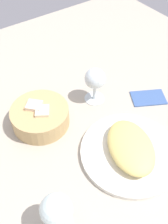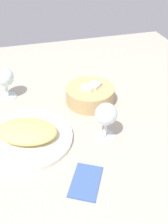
% 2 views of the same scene
% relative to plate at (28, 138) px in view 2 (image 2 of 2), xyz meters
% --- Properties ---
extents(ground_plane, '(1.40, 1.40, 0.02)m').
position_rel_plate_xyz_m(ground_plane, '(0.12, 0.04, -0.02)').
color(ground_plane, '#AFA594').
extents(plate, '(0.27, 0.27, 0.01)m').
position_rel_plate_xyz_m(plate, '(0.00, 0.00, 0.00)').
color(plate, white).
rests_on(plate, ground_plane).
extents(omelette, '(0.21, 0.18, 0.04)m').
position_rel_plate_xyz_m(omelette, '(-0.00, 0.00, 0.03)').
color(omelette, '#DFC66B').
rests_on(omelette, plate).
extents(lettuce_garnish, '(0.04, 0.04, 0.01)m').
position_rel_plate_xyz_m(lettuce_garnish, '(0.06, 0.00, 0.01)').
color(lettuce_garnish, '#467D3C').
rests_on(lettuce_garnish, plate).
extents(bread_basket, '(0.17, 0.17, 0.07)m').
position_rel_plate_xyz_m(bread_basket, '(0.24, 0.14, 0.02)').
color(bread_basket, tan).
rests_on(bread_basket, ground_plane).
extents(wine_glass_near, '(0.07, 0.07, 0.12)m').
position_rel_plate_xyz_m(wine_glass_near, '(0.23, -0.05, 0.07)').
color(wine_glass_near, silver).
rests_on(wine_glass_near, ground_plane).
extents(wine_glass_far, '(0.07, 0.07, 0.12)m').
position_rel_plate_xyz_m(wine_glass_far, '(-0.05, 0.26, 0.07)').
color(wine_glass_far, silver).
rests_on(wine_glass_far, ground_plane).
extents(folded_napkin, '(0.11, 0.13, 0.01)m').
position_rel_plate_xyz_m(folded_napkin, '(0.13, -0.20, -0.00)').
color(folded_napkin, '#3B5995').
rests_on(folded_napkin, ground_plane).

